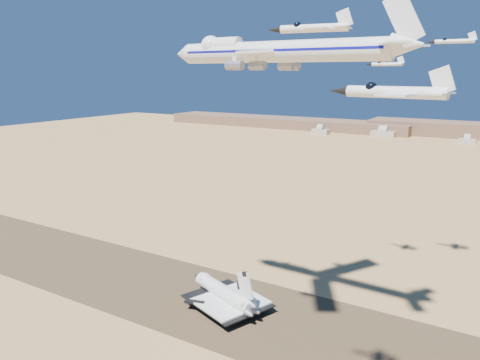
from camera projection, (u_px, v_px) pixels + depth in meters
The scene contains 12 objects.
ground at pixel (205, 301), 171.57m from camera, with size 1200.00×1200.00×0.00m, color tan.
runway at pixel (205, 301), 171.57m from camera, with size 600.00×50.00×0.06m, color #4C3726.
hangars at pixel (379, 134), 601.99m from camera, with size 200.50×29.50×30.00m.
shuttle at pixel (224, 294), 166.46m from camera, with size 36.56×29.97×17.78m.
carrier_747 at pixel (272, 52), 129.72m from camera, with size 74.15×57.56×18.50m.
crew_a at pixel (225, 320), 156.18m from camera, with size 0.67×0.44×1.83m, color #CD690C.
crew_b at pixel (222, 320), 156.24m from camera, with size 0.89×0.51×1.84m, color #CD690C.
crew_c at pixel (237, 321), 155.61m from camera, with size 0.97×0.50×1.66m, color #CD690C.
chase_jet_a at pixel (312, 28), 75.56m from camera, with size 14.24×7.82×3.55m.
chase_jet_b at pixel (392, 92), 59.30m from camera, with size 16.35×9.11×4.09m.
chase_jet_d at pixel (386, 64), 165.46m from camera, with size 13.90×7.55×3.46m.
chase_jet_e at pixel (453, 41), 160.78m from camera, with size 15.98×8.64×3.98m.
Camera 1 is at (92.17, -127.99, 81.84)m, focal length 35.00 mm.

